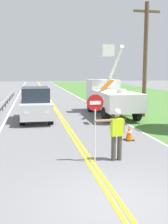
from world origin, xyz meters
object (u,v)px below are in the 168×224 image
at_px(traffic_cone_mid, 115,122).
at_px(oncoming_suv_nearest, 36,104).
at_px(traffic_cone_lead, 129,133).
at_px(stop_sign_paddle, 95,113).
at_px(utility_bucket_truck, 110,95).
at_px(flagger_worker, 117,131).
at_px(utility_pole_near, 145,58).

bearing_deg(traffic_cone_mid, oncoming_suv_nearest, 142.37).
height_order(oncoming_suv_nearest, traffic_cone_lead, oncoming_suv_nearest).
xyz_separation_m(stop_sign_paddle, utility_bucket_truck, (3.39, 9.63, -0.31)).
distance_m(flagger_worker, utility_bucket_truck, 9.96).
xyz_separation_m(stop_sign_paddle, traffic_cone_lead, (2.20, 2.54, -1.37)).
height_order(stop_sign_paddle, utility_pole_near, utility_pole_near).
height_order(stop_sign_paddle, oncoming_suv_nearest, stop_sign_paddle).
height_order(flagger_worker, traffic_cone_mid, flagger_worker).
relative_size(utility_bucket_truck, utility_pole_near, 0.90).
height_order(utility_bucket_truck, traffic_cone_mid, utility_bucket_truck).
xyz_separation_m(stop_sign_paddle, oncoming_suv_nearest, (-1.83, 8.35, -0.65)).
height_order(utility_pole_near, traffic_cone_lead, utility_pole_near).
bearing_deg(traffic_cone_lead, flagger_worker, -119.67).
bearing_deg(utility_bucket_truck, traffic_cone_mid, -102.62).
bearing_deg(traffic_cone_lead, traffic_cone_mid, 86.16).
height_order(oncoming_suv_nearest, traffic_cone_mid, oncoming_suv_nearest).
bearing_deg(flagger_worker, traffic_cone_lead, 60.33).
relative_size(flagger_worker, utility_bucket_truck, 0.27).
bearing_deg(flagger_worker, traffic_cone_mid, 72.45).
relative_size(utility_pole_near, traffic_cone_lead, 10.81).
height_order(flagger_worker, stop_sign_paddle, stop_sign_paddle).
height_order(oncoming_suv_nearest, utility_pole_near, utility_pole_near).
bearing_deg(oncoming_suv_nearest, traffic_cone_lead, -55.18).
distance_m(stop_sign_paddle, traffic_cone_mid, 5.79).
relative_size(utility_bucket_truck, oncoming_suv_nearest, 1.48).
xyz_separation_m(flagger_worker, oncoming_suv_nearest, (-2.60, 8.32, 0.01)).
relative_size(oncoming_suv_nearest, utility_pole_near, 0.61).
relative_size(stop_sign_paddle, oncoming_suv_nearest, 0.51).
distance_m(flagger_worker, traffic_cone_mid, 5.37).
distance_m(utility_pole_near, traffic_cone_lead, 7.67).
relative_size(traffic_cone_lead, traffic_cone_mid, 1.00).
xyz_separation_m(oncoming_suv_nearest, traffic_cone_mid, (4.21, -3.24, -0.72)).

